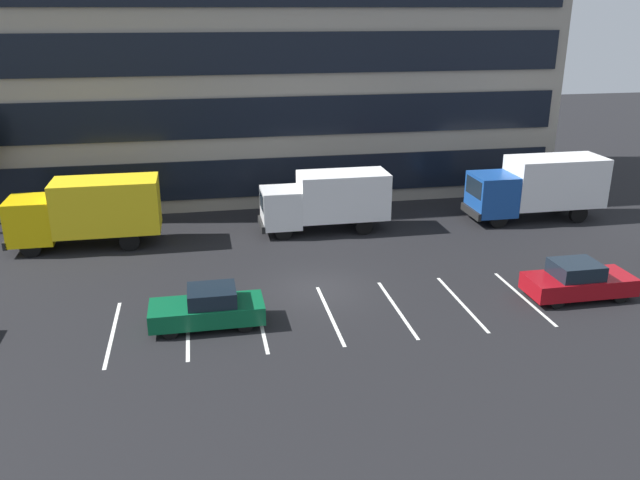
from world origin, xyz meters
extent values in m
plane|color=black|center=(0.00, 0.00, 0.00)|extent=(120.00, 120.00, 0.00)
cube|color=gray|center=(0.00, 18.00, 10.80)|extent=(36.09, 11.01, 21.60)
cube|color=black|center=(0.00, 12.43, 1.98)|extent=(34.65, 0.16, 2.30)
cube|color=black|center=(0.00, 12.43, 5.58)|extent=(34.65, 0.16, 2.30)
cube|color=black|center=(0.00, 12.43, 9.18)|extent=(34.65, 0.16, 2.30)
cube|color=silver|center=(-8.40, -2.56, 0.00)|extent=(0.14, 5.40, 0.01)
cube|color=silver|center=(-5.60, -2.56, 0.00)|extent=(0.14, 5.40, 0.01)
cube|color=silver|center=(-2.80, -2.56, 0.00)|extent=(0.14, 5.40, 0.01)
cube|color=silver|center=(0.00, -2.56, 0.00)|extent=(0.14, 5.40, 0.01)
cube|color=silver|center=(2.80, -2.56, 0.00)|extent=(0.14, 5.40, 0.01)
cube|color=silver|center=(5.60, -2.56, 0.00)|extent=(0.14, 5.40, 0.01)
cube|color=silver|center=(8.40, -2.56, 0.00)|extent=(0.14, 5.40, 0.01)
cube|color=yellow|center=(-13.19, 7.50, 1.59)|extent=(2.19, 2.39, 2.19)
cube|color=black|center=(-14.27, 7.50, 2.03)|extent=(0.06, 2.01, 0.96)
cube|color=yellow|center=(-9.51, 7.50, 2.14)|extent=(5.18, 2.49, 2.69)
cube|color=black|center=(-14.34, 7.50, 0.65)|extent=(0.20, 2.39, 0.40)
cylinder|color=black|center=(-13.19, 6.48, 0.50)|extent=(1.00, 0.30, 1.00)
cylinder|color=black|center=(-13.19, 8.53, 0.50)|extent=(1.00, 0.30, 1.00)
cylinder|color=black|center=(-8.47, 6.48, 0.50)|extent=(1.00, 0.30, 1.00)
cylinder|color=black|center=(-8.47, 8.53, 0.50)|extent=(1.00, 0.30, 1.00)
cube|color=white|center=(-0.61, 7.61, 1.48)|extent=(2.04, 2.22, 2.04)
cube|color=black|center=(-1.61, 7.61, 1.89)|extent=(0.06, 1.87, 0.90)
cube|color=white|center=(2.82, 7.61, 1.99)|extent=(4.82, 2.32, 2.50)
cube|color=black|center=(-1.67, 7.61, 0.60)|extent=(0.19, 2.22, 0.37)
cylinder|color=black|center=(-0.61, 6.65, 0.46)|extent=(0.93, 0.28, 0.93)
cylinder|color=black|center=(-0.61, 8.56, 0.46)|extent=(0.93, 0.28, 0.93)
cylinder|color=black|center=(3.79, 6.65, 0.46)|extent=(0.93, 0.28, 0.93)
cylinder|color=black|center=(3.79, 8.56, 0.46)|extent=(0.93, 0.28, 0.93)
cube|color=#194799|center=(11.45, 7.42, 1.65)|extent=(2.27, 2.48, 2.27)
cube|color=black|center=(10.34, 7.42, 2.10)|extent=(0.06, 2.08, 1.00)
cube|color=white|center=(15.27, 7.42, 2.22)|extent=(5.36, 2.58, 2.79)
cube|color=black|center=(10.26, 7.42, 0.67)|extent=(0.21, 2.48, 0.41)
cylinder|color=black|center=(11.45, 6.36, 0.52)|extent=(1.03, 0.31, 1.03)
cylinder|color=black|center=(11.45, 8.48, 0.52)|extent=(1.03, 0.31, 1.03)
cylinder|color=black|center=(16.34, 6.36, 0.52)|extent=(1.03, 0.31, 1.03)
cylinder|color=black|center=(16.34, 8.48, 0.52)|extent=(1.03, 0.31, 1.03)
cube|color=#0C5933|center=(-4.84, -2.60, 0.60)|extent=(4.35, 1.82, 0.71)
cube|color=black|center=(-4.62, -2.60, 1.25)|extent=(1.83, 1.60, 0.61)
cylinder|color=black|center=(-6.23, -3.39, 0.30)|extent=(0.61, 0.22, 0.61)
cylinder|color=black|center=(-6.23, -1.81, 0.30)|extent=(0.61, 0.22, 0.61)
cylinder|color=black|center=(-3.45, -3.39, 0.30)|extent=(0.61, 0.22, 0.61)
cylinder|color=black|center=(-3.45, -1.81, 0.30)|extent=(0.61, 0.22, 0.61)
cube|color=maroon|center=(10.66, -2.92, 0.62)|extent=(4.50, 1.88, 0.73)
cube|color=black|center=(10.44, -2.92, 1.30)|extent=(1.89, 1.66, 0.63)
cylinder|color=black|center=(12.10, -2.11, 0.31)|extent=(0.63, 0.23, 0.63)
cylinder|color=black|center=(12.10, -3.74, 0.31)|extent=(0.63, 0.23, 0.63)
cylinder|color=black|center=(9.22, -2.11, 0.31)|extent=(0.63, 0.23, 0.63)
cylinder|color=black|center=(9.22, -3.74, 0.31)|extent=(0.63, 0.23, 0.63)
camera|label=1|loc=(-4.78, -25.41, 11.58)|focal=36.23mm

